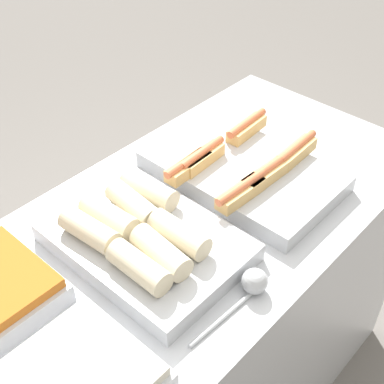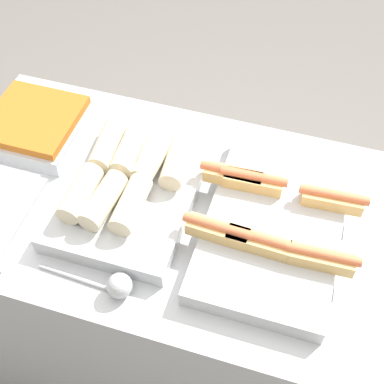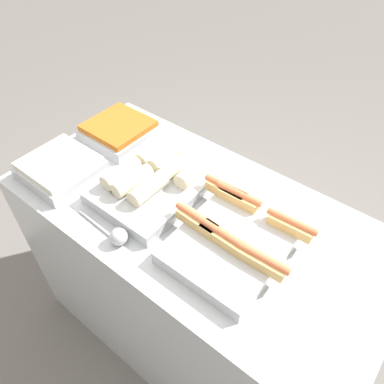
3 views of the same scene
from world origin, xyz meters
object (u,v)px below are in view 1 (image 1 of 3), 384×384
serving_spoon_near (252,284)px  tray_hotdogs (242,169)px  tray_wraps (143,237)px  tray_side_front (78,383)px

serving_spoon_near → tray_hotdogs: bearing=41.3°
tray_hotdogs → tray_wraps: (-0.38, 0.00, 0.01)m
tray_wraps → tray_side_front: tray_wraps is taller
tray_hotdogs → tray_wraps: size_ratio=1.13×
tray_wraps → tray_side_front: 0.38m
tray_side_front → tray_hotdogs: bearing=13.9°
tray_side_front → serving_spoon_near: 0.42m
tray_wraps → tray_side_front: size_ratio=1.75×
tray_hotdogs → serving_spoon_near: tray_hotdogs is taller
tray_wraps → serving_spoon_near: (0.07, -0.27, -0.02)m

